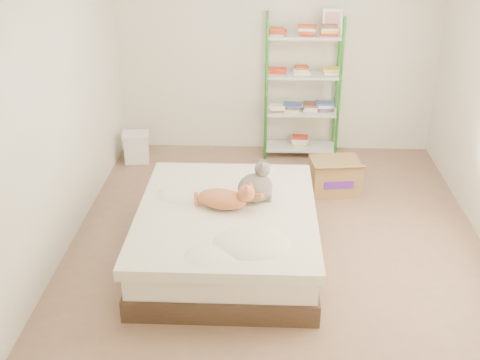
# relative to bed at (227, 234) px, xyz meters

# --- Properties ---
(room) EXTENTS (3.81, 4.21, 2.61)m
(room) POSITION_rel_bed_xyz_m (0.44, 0.46, 1.06)
(room) COLOR #986D51
(room) RESTS_ON ground
(bed) EXTENTS (1.52, 1.90, 0.48)m
(bed) POSITION_rel_bed_xyz_m (0.00, 0.00, 0.00)
(bed) COLOR #4A3524
(bed) RESTS_ON ground
(orange_cat) EXTENTS (0.57, 0.41, 0.21)m
(orange_cat) POSITION_rel_bed_xyz_m (-0.04, 0.04, 0.34)
(orange_cat) COLOR #E18045
(orange_cat) RESTS_ON bed
(grey_cat) EXTENTS (0.40, 0.37, 0.38)m
(grey_cat) POSITION_rel_bed_xyz_m (0.24, 0.16, 0.43)
(grey_cat) COLOR gray
(grey_cat) RESTS_ON bed
(shelf_unit) EXTENTS (0.88, 0.36, 1.74)m
(shelf_unit) POSITION_rel_bed_xyz_m (0.75, 2.34, 0.63)
(shelf_unit) COLOR #2C8727
(shelf_unit) RESTS_ON ground
(cardboard_box) EXTENTS (0.56, 0.54, 0.41)m
(cardboard_box) POSITION_rel_bed_xyz_m (1.07, 1.35, -0.06)
(cardboard_box) COLOR #A77847
(cardboard_box) RESTS_ON ground
(white_bin) EXTENTS (0.35, 0.31, 0.35)m
(white_bin) POSITION_rel_bed_xyz_m (-1.21, 2.05, -0.06)
(white_bin) COLOR white
(white_bin) RESTS_ON ground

